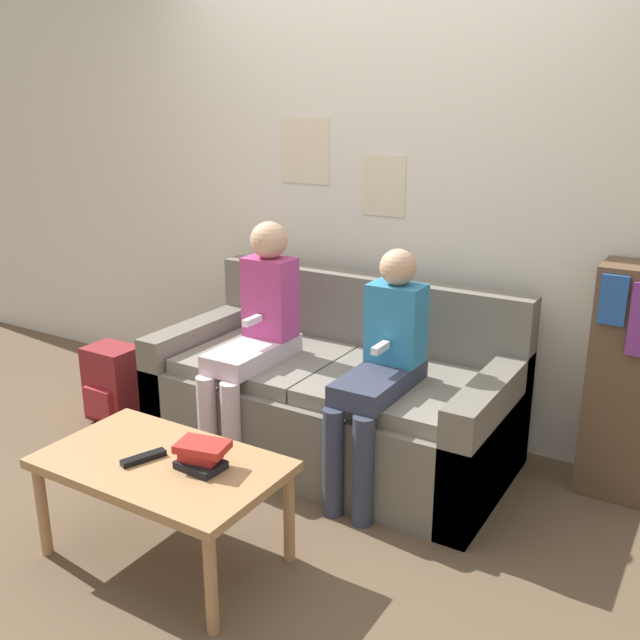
% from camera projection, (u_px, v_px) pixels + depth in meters
% --- Properties ---
extents(ground_plane, '(10.00, 10.00, 0.00)m').
position_uv_depth(ground_plane, '(272.00, 500.00, 3.15)').
color(ground_plane, brown).
extents(wall_back, '(8.00, 0.06, 2.60)m').
position_uv_depth(wall_back, '(387.00, 180.00, 3.63)').
color(wall_back, silver).
rests_on(wall_back, ground_plane).
extents(couch, '(1.72, 0.85, 0.84)m').
position_uv_depth(couch, '(334.00, 399.00, 3.51)').
color(couch, '#6B665B').
rests_on(couch, ground_plane).
extents(coffee_table, '(0.91, 0.54, 0.42)m').
position_uv_depth(coffee_table, '(162.00, 472.00, 2.66)').
color(coffee_table, '#AD7F51').
rests_on(coffee_table, ground_plane).
extents(person_left, '(0.24, 0.58, 1.14)m').
position_uv_depth(person_left, '(255.00, 330.00, 3.41)').
color(person_left, silver).
rests_on(person_left, ground_plane).
extents(person_right, '(0.24, 0.58, 1.09)m').
position_uv_depth(person_right, '(381.00, 364.00, 3.07)').
color(person_right, '#33384C').
rests_on(person_right, ground_plane).
extents(tv_remote, '(0.10, 0.17, 0.02)m').
position_uv_depth(tv_remote, '(144.00, 458.00, 2.64)').
color(tv_remote, black).
rests_on(tv_remote, coffee_table).
extents(book_stack, '(0.21, 0.16, 0.10)m').
position_uv_depth(book_stack, '(201.00, 455.00, 2.58)').
color(book_stack, black).
rests_on(book_stack, coffee_table).
extents(backpack, '(0.27, 0.24, 0.41)m').
position_uv_depth(backpack, '(113.00, 383.00, 3.92)').
color(backpack, maroon).
rests_on(backpack, ground_plane).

